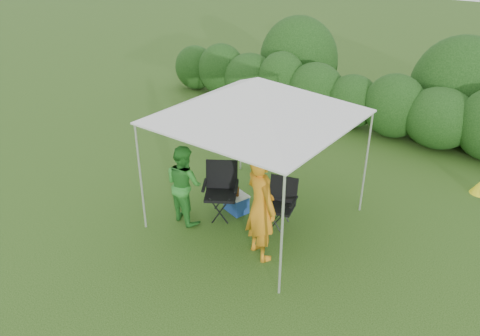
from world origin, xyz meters
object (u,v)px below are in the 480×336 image
Objects in this scene: chair_right at (281,200)px; woman at (184,184)px; canopy at (258,98)px; cooler at (236,202)px; chair_left at (221,186)px; man at (261,206)px.

chair_right is 1.85m from woman.
canopy reaches higher than cooler.
cooler is at bearing 173.36° from chair_right.
chair_left is 0.74m from woman.
man is 3.58× the size of cooler.
canopy is 2.17m from woman.
chair_right is (0.48, 0.12, -1.93)m from canopy.
chair_right is at bearing -53.51° from man.
chair_left is 0.51m from cooler.
man is at bearing -51.35° from canopy.
canopy is at bearing -27.54° from man.
woman is (-1.09, -0.83, -1.69)m from canopy.
cooler is at bearing -12.56° from man.
man is 1.65m from cooler.
woman reaches higher than cooler.
man is 1.80m from woman.
canopy reaches higher than man.
man is at bearing -58.04° from chair_left.
chair_right is at bearing -14.75° from chair_left.
chair_left is 1.99× the size of cooler.
man reaches higher than chair_left.
chair_left is (-1.13, -0.38, 0.08)m from chair_right.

